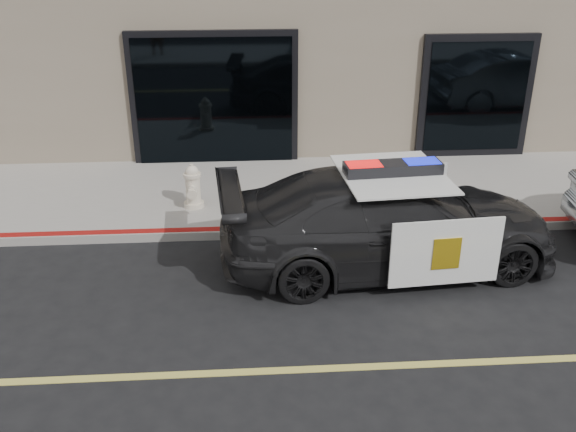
{
  "coord_description": "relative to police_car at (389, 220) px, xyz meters",
  "views": [
    {
      "loc": [
        -0.34,
        -6.11,
        4.89
      ],
      "look_at": [
        0.21,
        2.2,
        1.0
      ],
      "focal_mm": 40.0,
      "sensor_mm": 36.0,
      "label": 1
    }
  ],
  "objects": [
    {
      "name": "sidewalk_n",
      "position": [
        -1.76,
        2.76,
        -0.67
      ],
      "size": [
        60.0,
        3.5,
        0.15
      ],
      "primitive_type": "cube",
      "color": "gray",
      "rests_on": "ground"
    },
    {
      "name": "ground",
      "position": [
        -1.76,
        -2.49,
        -0.75
      ],
      "size": [
        120.0,
        120.0,
        0.0
      ],
      "primitive_type": "plane",
      "color": "black",
      "rests_on": "ground"
    },
    {
      "name": "police_car",
      "position": [
        0.0,
        0.0,
        0.0
      ],
      "size": [
        2.9,
        5.44,
        1.67
      ],
      "color": "black",
      "rests_on": "ground"
    },
    {
      "name": "fire_hydrant",
      "position": [
        -3.09,
        2.04,
        -0.22
      ],
      "size": [
        0.36,
        0.51,
        0.8
      ],
      "color": "#F0E0C8",
      "rests_on": "sidewalk_n"
    }
  ]
}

